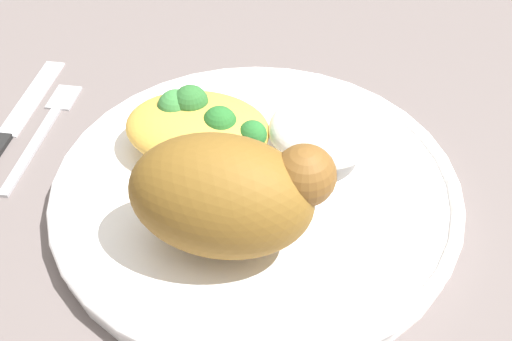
% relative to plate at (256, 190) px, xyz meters
% --- Properties ---
extents(ground_plane, '(2.00, 2.00, 0.00)m').
position_rel_plate_xyz_m(ground_plane, '(0.00, 0.00, -0.01)').
color(ground_plane, '#655B59').
extents(plate, '(0.30, 0.30, 0.02)m').
position_rel_plate_xyz_m(plate, '(0.00, 0.00, 0.00)').
color(plate, white).
rests_on(plate, ground_plane).
extents(roasted_chicken, '(0.13, 0.08, 0.08)m').
position_rel_plate_xyz_m(roasted_chicken, '(-0.01, -0.06, 0.05)').
color(roasted_chicken, brown).
rests_on(roasted_chicken, plate).
extents(rice_pile, '(0.08, 0.07, 0.04)m').
position_rel_plate_xyz_m(rice_pile, '(0.04, 0.04, 0.03)').
color(rice_pile, white).
rests_on(rice_pile, plate).
extents(mac_cheese_with_broccoli, '(0.11, 0.08, 0.05)m').
position_rel_plate_xyz_m(mac_cheese_with_broccoli, '(-0.05, 0.03, 0.03)').
color(mac_cheese_with_broccoli, gold).
rests_on(mac_cheese_with_broccoli, plate).
extents(fork, '(0.02, 0.14, 0.01)m').
position_rel_plate_xyz_m(fork, '(-0.19, 0.04, -0.01)').
color(fork, '#B2B2B7').
rests_on(fork, ground_plane).
extents(knife, '(0.02, 0.19, 0.01)m').
position_rel_plate_xyz_m(knife, '(-0.22, 0.03, -0.01)').
color(knife, black).
rests_on(knife, ground_plane).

